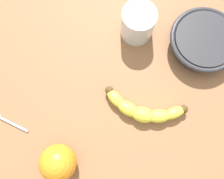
# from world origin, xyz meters

# --- Properties ---
(wooden_tabletop) EXTENTS (1.20, 1.20, 0.03)m
(wooden_tabletop) POSITION_xyz_m (0.00, 0.00, 0.01)
(wooden_tabletop) COLOR brown
(wooden_tabletop) RESTS_ON ground
(banana) EXTENTS (0.08, 0.20, 0.04)m
(banana) POSITION_xyz_m (0.02, 0.09, 0.05)
(banana) COLOR yellow
(banana) RESTS_ON wooden_tabletop
(smoothie_glass) EXTENTS (0.08, 0.08, 0.09)m
(smoothie_glass) POSITION_xyz_m (-0.18, 0.00, 0.07)
(smoothie_glass) COLOR silver
(smoothie_glass) RESTS_ON wooden_tabletop
(ceramic_bowl) EXTENTS (0.17, 0.17, 0.05)m
(ceramic_bowl) POSITION_xyz_m (-0.20, 0.17, 0.06)
(ceramic_bowl) COLOR #2D2D33
(ceramic_bowl) RESTS_ON wooden_tabletop
(orange_fruit) EXTENTS (0.08, 0.08, 0.08)m
(orange_fruit) POSITION_xyz_m (0.20, -0.05, 0.07)
(orange_fruit) COLOR orange
(orange_fruit) RESTS_ON wooden_tabletop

